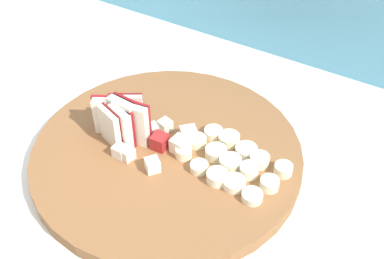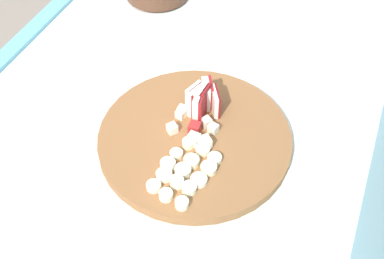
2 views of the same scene
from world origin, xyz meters
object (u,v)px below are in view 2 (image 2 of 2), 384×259
object	(u,v)px
apple_wedge_fan	(202,100)
apple_dice_pile	(195,128)
cutting_board	(195,139)
banana_slice_rows	(185,172)

from	to	relation	value
apple_wedge_fan	apple_dice_pile	size ratio (longest dim) A/B	0.89
apple_wedge_fan	apple_dice_pile	xyz separation A→B (m)	(0.06, 0.01, -0.02)
apple_dice_pile	apple_wedge_fan	bearing A→B (deg)	-173.18
cutting_board	banana_slice_rows	bearing A→B (deg)	11.22
cutting_board	apple_wedge_fan	bearing A→B (deg)	-170.65
apple_dice_pile	banana_slice_rows	size ratio (longest dim) A/B	0.66
apple_wedge_fan	apple_dice_pile	world-z (taller)	apple_wedge_fan
cutting_board	banana_slice_rows	distance (m)	0.09
cutting_board	apple_wedge_fan	distance (m)	0.08
apple_dice_pile	banana_slice_rows	world-z (taller)	apple_dice_pile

